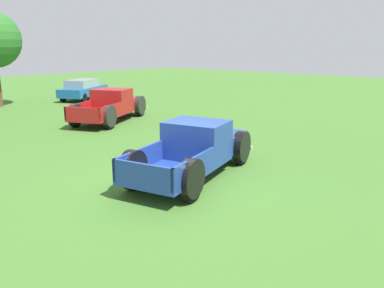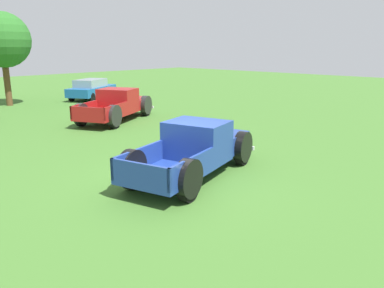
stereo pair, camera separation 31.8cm
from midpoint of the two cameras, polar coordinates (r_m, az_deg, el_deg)
name	(u,v)px [view 1 (the left image)]	position (r m, az deg, el deg)	size (l,w,h in m)	color
ground_plane	(178,179)	(10.24, -2.94, -5.29)	(80.00, 80.00, 0.00)	#3D6B28
pickup_truck_foreground	(198,148)	(10.59, 0.01, -0.64)	(5.07, 2.83, 1.47)	navy
pickup_truck_behind_left	(113,105)	(18.76, -12.20, 5.67)	(5.17, 3.66, 1.50)	maroon
sedan_distant_a	(83,89)	(26.70, -16.25, 7.88)	(4.28, 3.33, 1.33)	#195699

